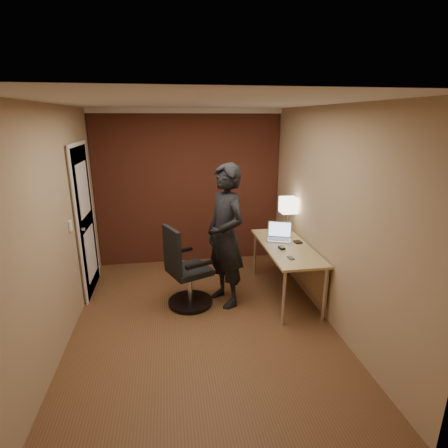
{
  "coord_description": "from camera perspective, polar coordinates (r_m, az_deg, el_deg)",
  "views": [
    {
      "loc": [
        -0.33,
        -3.68,
        2.36
      ],
      "look_at": [
        0.35,
        0.55,
        1.05
      ],
      "focal_mm": 28.0,
      "sensor_mm": 36.0,
      "label": 1
    }
  ],
  "objects": [
    {
      "name": "desk",
      "position": [
        4.78,
        10.92,
        -4.88
      ],
      "size": [
        0.6,
        1.5,
        0.73
      ],
      "color": "tan",
      "rests_on": "ground"
    },
    {
      "name": "laptop",
      "position": [
        4.93,
        8.98,
        -1.71
      ],
      "size": [
        0.4,
        0.36,
        0.23
      ],
      "color": "silver",
      "rests_on": "desk"
    },
    {
      "name": "mouse",
      "position": [
        4.58,
        9.41,
        -3.86
      ],
      "size": [
        0.07,
        0.11,
        0.03
      ],
      "primitive_type": "cube",
      "rotation": [
        0.0,
        0.0,
        0.15
      ],
      "color": "black",
      "rests_on": "desk"
    },
    {
      "name": "phone",
      "position": [
        4.31,
        10.87,
        -5.47
      ],
      "size": [
        0.07,
        0.12,
        0.01
      ],
      "primitive_type": "cube",
      "rotation": [
        0.0,
        0.0,
        0.08
      ],
      "color": "black",
      "rests_on": "desk"
    },
    {
      "name": "office_chair",
      "position": [
        4.51,
        -6.43,
        -7.88
      ],
      "size": [
        0.63,
        0.68,
        1.06
      ],
      "color": "black",
      "rests_on": "ground"
    },
    {
      "name": "desk_lamp",
      "position": [
        5.1,
        10.46,
        2.98
      ],
      "size": [
        0.22,
        0.22,
        0.54
      ],
      "color": "silver",
      "rests_on": "desk"
    },
    {
      "name": "room",
      "position": [
        5.31,
        -8.41,
        6.07
      ],
      "size": [
        4.0,
        4.0,
        4.0
      ],
      "color": "brown",
      "rests_on": "ground"
    },
    {
      "name": "person",
      "position": [
        4.41,
        0.27,
        -2.03
      ],
      "size": [
        0.67,
        0.79,
        1.84
      ],
      "primitive_type": "imported",
      "rotation": [
        0.0,
        0.0,
        -1.17
      ],
      "color": "black",
      "rests_on": "ground"
    },
    {
      "name": "wallet",
      "position": [
        4.85,
        11.96,
        -2.89
      ],
      "size": [
        0.1,
        0.12,
        0.02
      ],
      "primitive_type": "cube",
      "rotation": [
        0.0,
        0.0,
        0.12
      ],
      "color": "black",
      "rests_on": "desk"
    }
  ]
}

